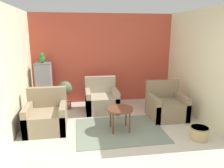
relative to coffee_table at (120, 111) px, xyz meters
The scene contains 13 objects.
ground_plane 1.17m from the coffee_table, 94.42° to the right, with size 20.00×20.00×0.00m, color beige.
wall_back_accent 2.35m from the coffee_table, 92.17° to the left, with size 4.28×0.06×2.63m.
wall_left 2.42m from the coffee_table, 166.14° to the left, with size 0.06×3.22×2.63m.
wall_right 2.27m from the coffee_table, 14.95° to the left, with size 0.06×3.22×2.63m.
area_rug 0.45m from the coffee_table, 107.35° to the right, with size 1.88×1.50×0.01m.
coffee_table is the anchor object (origin of this frame).
armchair_left 1.61m from the coffee_table, 169.51° to the left, with size 0.86×0.83×0.89m.
armchair_right 1.42m from the coffee_table, 23.40° to the left, with size 0.86×0.83×0.89m.
armchair_middle 1.34m from the coffee_table, 100.64° to the left, with size 0.86×0.83×0.89m.
birdcage 2.52m from the coffee_table, 135.44° to the left, with size 0.54×0.54×1.28m.
parrot 2.69m from the coffee_table, 135.40° to the left, with size 0.13×0.24×0.28m.
potted_plant 2.03m from the coffee_table, 127.09° to the left, with size 0.40×0.36×0.79m.
wicker_basket 1.66m from the coffee_table, 23.86° to the right, with size 0.35×0.35×0.26m.
Camera 1 is at (-0.79, -3.26, 2.11)m, focal length 35.00 mm.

